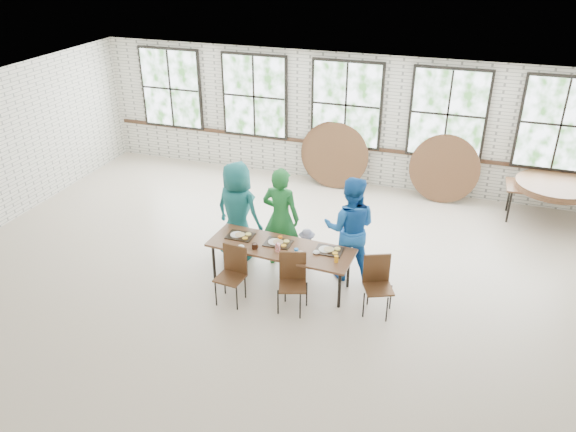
# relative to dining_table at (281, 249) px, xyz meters

# --- Properties ---
(room) EXTENTS (12.00, 12.00, 12.00)m
(room) POSITION_rel_dining_table_xyz_m (-0.05, 4.55, 1.14)
(room) COLOR #C0B098
(room) RESTS_ON ground
(dining_table) EXTENTS (2.44, 0.93, 0.74)m
(dining_table) POSITION_rel_dining_table_xyz_m (0.00, 0.00, 0.00)
(dining_table) COLOR brown
(dining_table) RESTS_ON ground
(chair_near_left) EXTENTS (0.46, 0.45, 0.95)m
(chair_near_left) POSITION_rel_dining_table_xyz_m (-0.59, -0.62, -0.13)
(chair_near_left) COLOR #492D18
(chair_near_left) RESTS_ON ground
(chair_near_right) EXTENTS (0.52, 0.52, 0.95)m
(chair_near_right) POSITION_rel_dining_table_xyz_m (0.38, -0.51, -0.13)
(chair_near_right) COLOR #492D18
(chair_near_right) RESTS_ON ground
(chair_spare) EXTENTS (0.55, 0.54, 0.95)m
(chair_spare) POSITION_rel_dining_table_xyz_m (1.64, -0.16, -0.13)
(chair_spare) COLOR #492D18
(chair_spare) RESTS_ON ground
(adult_teal) EXTENTS (1.00, 0.76, 1.83)m
(adult_teal) POSITION_rel_dining_table_xyz_m (-1.04, 0.65, 0.23)
(adult_teal) COLOR #1A5F64
(adult_teal) RESTS_ON ground
(adult_green) EXTENTS (0.69, 0.47, 1.84)m
(adult_green) POSITION_rel_dining_table_xyz_m (-0.23, 0.65, 0.23)
(adult_green) COLOR #1C6B2C
(adult_green) RESTS_ON ground
(toddler) EXTENTS (0.57, 0.46, 0.76)m
(toddler) POSITION_rel_dining_table_xyz_m (0.25, 0.65, -0.31)
(toddler) COLOR #121239
(toddler) RESTS_ON ground
(adult_blue) EXTENTS (0.99, 0.82, 1.84)m
(adult_blue) POSITION_rel_dining_table_xyz_m (1.00, 0.65, 0.23)
(adult_blue) COLOR #1859AE
(adult_blue) RESTS_ON ground
(storage_table) EXTENTS (1.82, 0.80, 0.74)m
(storage_table) POSITION_rel_dining_table_xyz_m (4.41, 3.91, -0.00)
(storage_table) COLOR brown
(storage_table) RESTS_ON ground
(tabletop_clutter) EXTENTS (1.99, 0.63, 0.11)m
(tabletop_clutter) POSITION_rel_dining_table_xyz_m (0.10, -0.04, 0.08)
(tabletop_clutter) COLOR black
(tabletop_clutter) RESTS_ON dining_table
(round_tops_stacked) EXTENTS (1.50, 1.50, 0.13)m
(round_tops_stacked) POSITION_rel_dining_table_xyz_m (4.41, 3.91, 0.12)
(round_tops_stacked) COLOR brown
(round_tops_stacked) RESTS_ON storage_table
(round_tops_leaning) EXTENTS (4.02, 0.45, 1.48)m
(round_tops_leaning) POSITION_rel_dining_table_xyz_m (0.60, 4.31, 0.05)
(round_tops_leaning) COLOR brown
(round_tops_leaning) RESTS_ON ground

